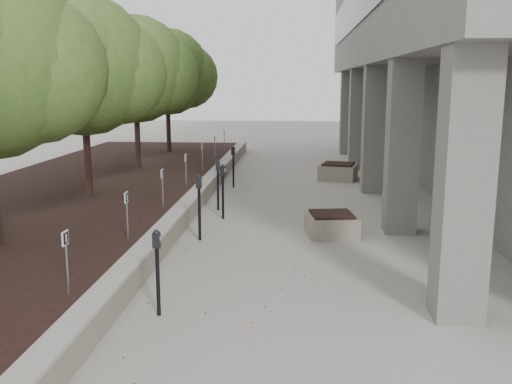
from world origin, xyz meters
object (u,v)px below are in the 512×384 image
(crabapple_tree_4, at_px, (136,92))
(parking_meter_1, at_px, (158,273))
(planter_back, at_px, (338,171))
(crabapple_tree_3, at_px, (84,96))
(parking_meter_2, at_px, (199,207))
(parking_meter_3, at_px, (223,192))
(crabapple_tree_5, at_px, (167,90))
(planter_front, at_px, (332,224))
(parking_meter_4, at_px, (218,185))
(parking_meter_5, at_px, (233,167))

(crabapple_tree_4, distance_m, parking_meter_1, 13.05)
(crabapple_tree_4, xyz_separation_m, planter_back, (7.27, 0.35, -2.82))
(crabapple_tree_3, distance_m, parking_meter_2, 5.32)
(parking_meter_1, distance_m, parking_meter_3, 6.25)
(crabapple_tree_5, height_order, planter_back, crabapple_tree_5)
(crabapple_tree_4, bearing_deg, planter_front, -48.23)
(parking_meter_2, height_order, planter_back, parking_meter_2)
(crabapple_tree_5, bearing_deg, crabapple_tree_4, -90.00)
(parking_meter_1, relative_size, parking_meter_4, 0.95)
(parking_meter_1, bearing_deg, crabapple_tree_5, 104.90)
(crabapple_tree_4, xyz_separation_m, parking_meter_3, (3.90, -6.02, -2.41))
(crabapple_tree_4, distance_m, planter_front, 10.32)
(parking_meter_5, bearing_deg, planter_front, -48.05)
(parking_meter_3, relative_size, planter_back, 1.12)
(parking_meter_2, bearing_deg, parking_meter_5, 90.72)
(crabapple_tree_4, bearing_deg, parking_meter_5, -23.04)
(parking_meter_1, bearing_deg, planter_back, 77.03)
(parking_meter_1, distance_m, planter_front, 5.67)
(crabapple_tree_5, xyz_separation_m, parking_meter_3, (3.90, -11.02, -2.41))
(planter_back, bearing_deg, parking_meter_5, -152.08)
(parking_meter_1, distance_m, parking_meter_5, 10.71)
(parking_meter_3, distance_m, parking_meter_5, 4.46)
(crabapple_tree_3, height_order, planter_front, crabapple_tree_3)
(crabapple_tree_5, bearing_deg, parking_meter_3, -70.50)
(planter_front, bearing_deg, crabapple_tree_4, 131.77)
(parking_meter_2, distance_m, planter_back, 9.18)
(crabapple_tree_5, xyz_separation_m, parking_meter_4, (3.63, -10.02, -2.41))
(crabapple_tree_3, bearing_deg, parking_meter_3, -14.61)
(crabapple_tree_5, distance_m, planter_back, 9.08)
(crabapple_tree_5, relative_size, parking_meter_4, 3.84)
(parking_meter_5, bearing_deg, parking_meter_2, -74.97)
(crabapple_tree_3, relative_size, parking_meter_5, 3.92)
(crabapple_tree_5, height_order, parking_meter_3, crabapple_tree_5)
(crabapple_tree_3, distance_m, parking_meter_5, 5.58)
(crabapple_tree_4, relative_size, parking_meter_2, 3.64)
(crabapple_tree_5, relative_size, parking_meter_2, 3.64)
(planter_back, bearing_deg, parking_meter_4, -124.10)
(parking_meter_3, bearing_deg, crabapple_tree_3, -179.02)
(crabapple_tree_4, bearing_deg, planter_back, 2.78)
(parking_meter_3, bearing_deg, parking_meter_4, 120.59)
(parking_meter_5, bearing_deg, parking_meter_3, -71.77)
(crabapple_tree_5, distance_m, parking_meter_1, 17.83)
(crabapple_tree_3, bearing_deg, parking_meter_4, -0.37)
(crabapple_tree_5, height_order, parking_meter_1, crabapple_tree_5)
(parking_meter_2, bearing_deg, parking_meter_3, 83.80)
(crabapple_tree_4, bearing_deg, crabapple_tree_3, -90.00)
(crabapple_tree_4, relative_size, parking_meter_3, 3.81)
(crabapple_tree_3, distance_m, crabapple_tree_4, 5.00)
(planter_front, xyz_separation_m, planter_back, (0.67, 7.75, 0.04))
(parking_meter_1, bearing_deg, parking_meter_2, 93.96)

